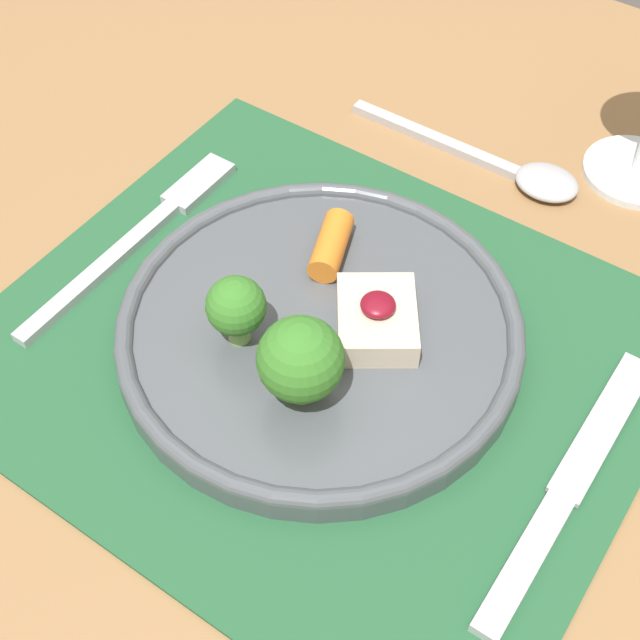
% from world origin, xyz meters
% --- Properties ---
extents(dining_table, '(1.57, 0.99, 0.73)m').
position_xyz_m(dining_table, '(0.00, 0.00, 0.65)').
color(dining_table, olive).
rests_on(dining_table, ground_plane).
extents(placemat, '(0.41, 0.35, 0.00)m').
position_xyz_m(placemat, '(0.00, 0.00, 0.73)').
color(placemat, '#235633').
rests_on(placemat, dining_table).
extents(dinner_plate, '(0.26, 0.26, 0.08)m').
position_xyz_m(dinner_plate, '(-0.00, 0.00, 0.75)').
color(dinner_plate, '#4C5156').
rests_on(dinner_plate, placemat).
extents(fork, '(0.02, 0.21, 0.01)m').
position_xyz_m(fork, '(-0.16, 0.02, 0.73)').
color(fork, '#B2B2B7').
rests_on(fork, placemat).
extents(knife, '(0.02, 0.21, 0.01)m').
position_xyz_m(knife, '(0.17, -0.01, 0.73)').
color(knife, '#B2B2B7').
rests_on(knife, placemat).
extents(spoon, '(0.19, 0.04, 0.01)m').
position_xyz_m(spoon, '(0.03, 0.22, 0.73)').
color(spoon, '#B2B2B7').
rests_on(spoon, dining_table).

